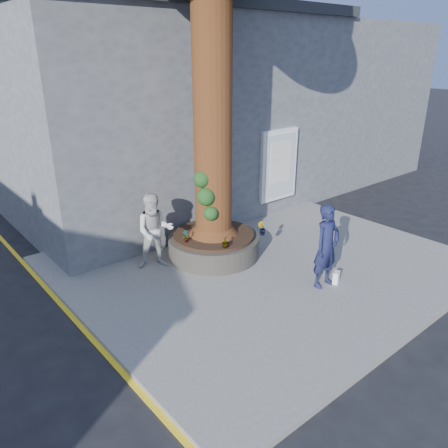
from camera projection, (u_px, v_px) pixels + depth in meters
ground at (243, 301)px, 9.34m from camera, size 120.00×120.00×0.00m
pavement at (261, 263)px, 10.92m from camera, size 9.00×8.00×0.12m
yellow_line at (88, 335)px, 8.23m from camera, size 0.10×30.00×0.01m
stone_shop at (157, 109)px, 14.79m from camera, size 10.30×8.30×6.30m
neighbour_shop at (309, 99)px, 19.63m from camera, size 6.00×8.00×6.00m
planter at (214, 244)px, 11.09m from camera, size 2.30×2.30×0.60m
man at (327, 246)px, 9.42m from camera, size 0.69×0.46×1.88m
woman at (155, 231)px, 10.30m from camera, size 1.11×1.03×1.83m
shopping_bag at (336, 278)px, 9.78m from camera, size 0.23×0.19×0.28m
plant_a at (186, 236)px, 10.41m from camera, size 0.19×0.16×0.32m
plant_b at (262, 229)px, 10.81m from camera, size 0.26×0.26×0.34m
plant_c at (225, 242)px, 10.13m from camera, size 0.18×0.18×0.29m
plant_d at (205, 216)px, 11.75m from camera, size 0.30×0.32×0.28m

